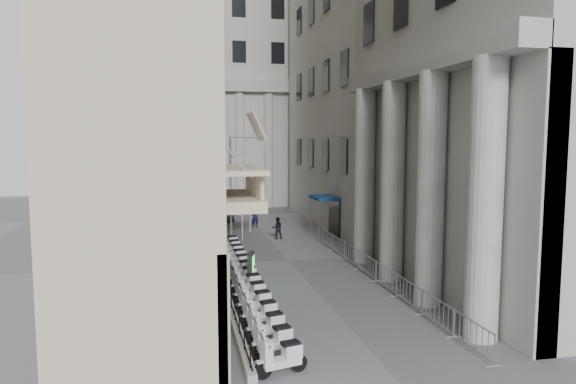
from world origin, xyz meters
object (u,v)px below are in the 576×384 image
at_px(security_tent, 219,194).
at_px(pedestrian_a, 255,217).
at_px(street_lamp, 234,177).
at_px(scooter_0, 282,375).
at_px(info_kiosk, 251,269).
at_px(pedestrian_b, 277,228).

xyz_separation_m(security_tent, pedestrian_a, (3.13, 2.69, -2.30)).
bearing_deg(pedestrian_a, security_tent, 42.41).
height_order(street_lamp, pedestrian_a, street_lamp).
bearing_deg(scooter_0, info_kiosk, -16.03).
distance_m(scooter_0, street_lamp, 23.78).
relative_size(info_kiosk, pedestrian_a, 1.08).
height_order(scooter_0, security_tent, security_tent).
xyz_separation_m(scooter_0, pedestrian_a, (3.08, 26.49, 0.80)).
xyz_separation_m(scooter_0, security_tent, (-0.04, 23.80, 3.09)).
relative_size(scooter_0, security_tent, 0.33).
bearing_deg(street_lamp, info_kiosk, -101.87).
distance_m(pedestrian_a, pedestrian_b, 5.41).
xyz_separation_m(scooter_0, info_kiosk, (0.39, 9.54, 0.87)).
bearing_deg(pedestrian_a, info_kiosk, 82.64).
bearing_deg(street_lamp, pedestrian_b, -46.74).
distance_m(scooter_0, pedestrian_a, 26.69).
bearing_deg(info_kiosk, pedestrian_a, 96.35).
height_order(security_tent, pedestrian_a, security_tent).
bearing_deg(security_tent, info_kiosk, -88.27).
xyz_separation_m(scooter_0, pedestrian_b, (3.93, 21.15, 0.79)).
height_order(pedestrian_a, pedestrian_b, pedestrian_a).
relative_size(scooter_0, pedestrian_a, 0.94).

